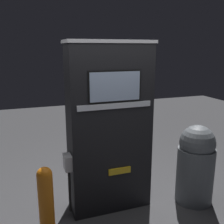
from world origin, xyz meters
TOP-DOWN VIEW (x-y plane):
  - ground_plane at (0.00, 0.00)m, footprint 14.00×14.00m
  - gas_pump at (-0.00, 0.20)m, footprint 1.16×0.45m
  - safety_bollard at (-0.90, -0.39)m, footprint 0.16×0.16m
  - trash_bin at (1.17, -0.10)m, footprint 0.51×0.51m

SIDE VIEW (x-z plane):
  - ground_plane at x=0.00m, z-range 0.00..0.00m
  - safety_bollard at x=-0.90m, z-range 0.03..1.00m
  - trash_bin at x=1.17m, z-range 0.01..1.12m
  - gas_pump at x=0.00m, z-range 0.00..2.23m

